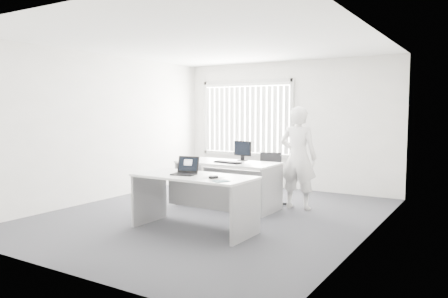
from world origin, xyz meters
The scene contains 18 objects.
ground centered at (0.00, 0.00, 0.00)m, with size 6.00×6.00×0.00m, color #47484E.
wall_back centered at (0.00, 3.00, 1.40)m, with size 5.00×0.02×2.80m, color white.
wall_front centered at (0.00, -3.00, 1.40)m, with size 5.00×0.02×2.80m, color white.
wall_left centered at (-2.50, 0.00, 1.40)m, with size 0.02×6.00×2.80m, color white.
wall_right centered at (2.50, 0.00, 1.40)m, with size 0.02×6.00×2.80m, color white.
ceiling centered at (0.00, 0.00, 2.80)m, with size 5.00×6.00×0.02m, color white.
window centered at (-1.00, 2.96, 1.55)m, with size 2.32×0.06×1.76m, color #B7B7B3.
blinds centered at (-1.00, 2.90, 1.52)m, with size 2.20×0.10×1.50m, color white, non-canonical shape.
desk_near centered at (0.28, -0.90, 0.58)m, with size 1.76×0.84×0.80m.
desk_far centered at (-0.09, 0.64, 0.59)m, with size 1.80×0.86×0.82m.
office_chair centered at (0.44, 1.24, 0.29)m, with size 0.66×0.66×0.95m.
person centered at (1.01, 1.20, 0.90)m, with size 0.66×0.43×1.80m, color silver.
laptop centered at (0.14, -0.96, 0.93)m, with size 0.33×0.30×0.26m, color black, non-canonical shape.
paper_sheet centered at (0.65, -0.98, 0.80)m, with size 0.29×0.21×0.00m, color silver.
mouse centered at (0.69, -1.02, 0.83)m, with size 0.07×0.12×0.05m, color #BABABD, non-canonical shape.
booklet centered at (0.90, -1.16, 0.81)m, with size 0.14×0.20×0.01m, color white.
keyboard centered at (0.00, 0.49, 0.83)m, with size 0.50×0.17×0.02m, color black.
monitor centered at (0.04, 0.95, 1.00)m, with size 0.36×0.11×0.36m, color black, non-canonical shape.
Camera 1 is at (3.90, -5.94, 1.72)m, focal length 35.00 mm.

